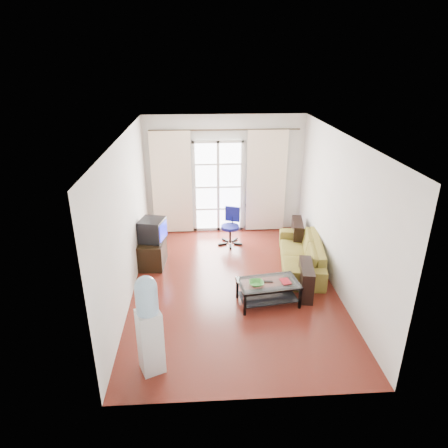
{
  "coord_description": "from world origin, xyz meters",
  "views": [
    {
      "loc": [
        -0.57,
        -6.22,
        3.87
      ],
      "look_at": [
        -0.15,
        0.35,
        1.08
      ],
      "focal_mm": 32.0,
      "sensor_mm": 36.0,
      "label": 1
    }
  ],
  "objects_px": {
    "sofa": "(301,254)",
    "tv_stand": "(153,253)",
    "crt_tv": "(151,230)",
    "task_chair": "(230,233)",
    "coffee_table": "(268,290)",
    "water_cooler": "(149,323)"
  },
  "relations": [
    {
      "from": "coffee_table",
      "to": "crt_tv",
      "type": "bearing_deg",
      "value": 143.43
    },
    {
      "from": "sofa",
      "to": "crt_tv",
      "type": "height_order",
      "value": "crt_tv"
    },
    {
      "from": "coffee_table",
      "to": "sofa",
      "type": "bearing_deg",
      "value": 55.09
    },
    {
      "from": "coffee_table",
      "to": "tv_stand",
      "type": "height_order",
      "value": "tv_stand"
    },
    {
      "from": "water_cooler",
      "to": "coffee_table",
      "type": "bearing_deg",
      "value": 15.7
    },
    {
      "from": "sofa",
      "to": "crt_tv",
      "type": "relative_size",
      "value": 3.57
    },
    {
      "from": "crt_tv",
      "to": "sofa",
      "type": "bearing_deg",
      "value": 8.5
    },
    {
      "from": "task_chair",
      "to": "water_cooler",
      "type": "xyz_separation_m",
      "value": [
        -1.34,
        -3.79,
        0.5
      ]
    },
    {
      "from": "task_chair",
      "to": "water_cooler",
      "type": "relative_size",
      "value": 0.58
    },
    {
      "from": "tv_stand",
      "to": "water_cooler",
      "type": "bearing_deg",
      "value": -80.25
    },
    {
      "from": "sofa",
      "to": "task_chair",
      "type": "height_order",
      "value": "task_chair"
    },
    {
      "from": "crt_tv",
      "to": "task_chair",
      "type": "xyz_separation_m",
      "value": [
        1.61,
        0.83,
        -0.49
      ]
    },
    {
      "from": "sofa",
      "to": "task_chair",
      "type": "xyz_separation_m",
      "value": [
        -1.3,
        1.14,
        -0.04
      ]
    },
    {
      "from": "sofa",
      "to": "tv_stand",
      "type": "bearing_deg",
      "value": -86.21
    },
    {
      "from": "sofa",
      "to": "water_cooler",
      "type": "distance_m",
      "value": 3.77
    },
    {
      "from": "crt_tv",
      "to": "water_cooler",
      "type": "bearing_deg",
      "value": -70.09
    },
    {
      "from": "crt_tv",
      "to": "task_chair",
      "type": "height_order",
      "value": "crt_tv"
    },
    {
      "from": "water_cooler",
      "to": "task_chair",
      "type": "bearing_deg",
      "value": 47.48
    },
    {
      "from": "crt_tv",
      "to": "water_cooler",
      "type": "xyz_separation_m",
      "value": [
        0.28,
        -2.96,
        0.01
      ]
    },
    {
      "from": "crt_tv",
      "to": "task_chair",
      "type": "bearing_deg",
      "value": 41.66
    },
    {
      "from": "coffee_table",
      "to": "water_cooler",
      "type": "distance_m",
      "value": 2.34
    },
    {
      "from": "sofa",
      "to": "crt_tv",
      "type": "bearing_deg",
      "value": -87.28
    }
  ]
}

